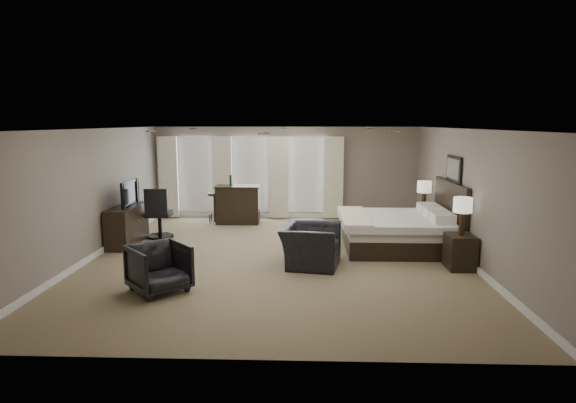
{
  "coord_description": "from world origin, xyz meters",
  "views": [
    {
      "loc": [
        0.55,
        -9.44,
        2.73
      ],
      "look_at": [
        0.2,
        0.4,
        1.1
      ],
      "focal_mm": 30.0,
      "sensor_mm": 36.0,
      "label": 1
    }
  ],
  "objects_px": {
    "tv": "(126,203)",
    "armchair_far": "(159,266)",
    "bar_stool_right": "(241,208)",
    "nightstand_far": "(423,222)",
    "desk_chair": "(159,213)",
    "bar_stool_left": "(215,207)",
    "lamp_near": "(462,216)",
    "bar_counter": "(238,204)",
    "armchair_near": "(311,238)",
    "nightstand_near": "(460,252)",
    "dresser": "(127,225)",
    "lamp_far": "(424,195)",
    "bed": "(398,215)"
  },
  "relations": [
    {
      "from": "dresser",
      "to": "tv",
      "type": "height_order",
      "value": "tv"
    },
    {
      "from": "nightstand_far",
      "to": "armchair_far",
      "type": "height_order",
      "value": "armchair_far"
    },
    {
      "from": "dresser",
      "to": "bar_stool_left",
      "type": "distance_m",
      "value": 2.92
    },
    {
      "from": "armchair_near",
      "to": "desk_chair",
      "type": "relative_size",
      "value": 0.99
    },
    {
      "from": "armchair_near",
      "to": "lamp_near",
      "type": "bearing_deg",
      "value": -82.62
    },
    {
      "from": "nightstand_far",
      "to": "bar_stool_left",
      "type": "relative_size",
      "value": 0.74
    },
    {
      "from": "tv",
      "to": "armchair_far",
      "type": "distance_m",
      "value": 3.49
    },
    {
      "from": "bar_stool_right",
      "to": "nightstand_far",
      "type": "bearing_deg",
      "value": -14.48
    },
    {
      "from": "armchair_far",
      "to": "bar_stool_left",
      "type": "distance_m",
      "value": 5.54
    },
    {
      "from": "nightstand_near",
      "to": "bar_counter",
      "type": "relative_size",
      "value": 0.54
    },
    {
      "from": "dresser",
      "to": "bar_stool_left",
      "type": "bearing_deg",
      "value": 58.81
    },
    {
      "from": "armchair_near",
      "to": "nightstand_near",
      "type": "bearing_deg",
      "value": -82.62
    },
    {
      "from": "nightstand_near",
      "to": "desk_chair",
      "type": "bearing_deg",
      "value": 160.59
    },
    {
      "from": "bed",
      "to": "bar_counter",
      "type": "distance_m",
      "value": 4.6
    },
    {
      "from": "bar_stool_left",
      "to": "lamp_far",
      "type": "bearing_deg",
      "value": -12.6
    },
    {
      "from": "bar_stool_left",
      "to": "armchair_near",
      "type": "bearing_deg",
      "value": -56.78
    },
    {
      "from": "lamp_far",
      "to": "tv",
      "type": "bearing_deg",
      "value": -169.43
    },
    {
      "from": "nightstand_near",
      "to": "lamp_far",
      "type": "bearing_deg",
      "value": 90.0
    },
    {
      "from": "tv",
      "to": "bar_stool_right",
      "type": "distance_m",
      "value": 3.4
    },
    {
      "from": "bed",
      "to": "armchair_near",
      "type": "bearing_deg",
      "value": -145.41
    },
    {
      "from": "lamp_near",
      "to": "bar_stool_right",
      "type": "relative_size",
      "value": 0.89
    },
    {
      "from": "lamp_far",
      "to": "desk_chair",
      "type": "height_order",
      "value": "lamp_far"
    },
    {
      "from": "bar_stool_left",
      "to": "desk_chair",
      "type": "bearing_deg",
      "value": -117.52
    },
    {
      "from": "dresser",
      "to": "desk_chair",
      "type": "distance_m",
      "value": 0.85
    },
    {
      "from": "tv",
      "to": "lamp_far",
      "type": "bearing_deg",
      "value": -79.43
    },
    {
      "from": "nightstand_far",
      "to": "nightstand_near",
      "type": "bearing_deg",
      "value": -90.0
    },
    {
      "from": "bar_stool_right",
      "to": "nightstand_near",
      "type": "bearing_deg",
      "value": -41.27
    },
    {
      "from": "nightstand_near",
      "to": "armchair_far",
      "type": "bearing_deg",
      "value": -164.86
    },
    {
      "from": "bar_stool_left",
      "to": "desk_chair",
      "type": "height_order",
      "value": "desk_chair"
    },
    {
      "from": "nightstand_near",
      "to": "bar_counter",
      "type": "xyz_separation_m",
      "value": [
        -4.73,
        3.96,
        0.2
      ]
    },
    {
      "from": "lamp_far",
      "to": "armchair_near",
      "type": "distance_m",
      "value": 3.96
    },
    {
      "from": "lamp_far",
      "to": "dresser",
      "type": "relative_size",
      "value": 0.47
    },
    {
      "from": "desk_chair",
      "to": "armchair_far",
      "type": "bearing_deg",
      "value": 103.81
    },
    {
      "from": "lamp_near",
      "to": "bar_counter",
      "type": "xyz_separation_m",
      "value": [
        -4.73,
        3.96,
        -0.48
      ]
    },
    {
      "from": "lamp_near",
      "to": "desk_chair",
      "type": "distance_m",
      "value": 6.77
    },
    {
      "from": "lamp_far",
      "to": "desk_chair",
      "type": "relative_size",
      "value": 0.59
    },
    {
      "from": "armchair_near",
      "to": "bar_counter",
      "type": "height_order",
      "value": "armchair_near"
    },
    {
      "from": "nightstand_far",
      "to": "bar_stool_right",
      "type": "xyz_separation_m",
      "value": [
        -4.68,
        1.21,
        0.1
      ]
    },
    {
      "from": "bed",
      "to": "lamp_far",
      "type": "height_order",
      "value": "bed"
    },
    {
      "from": "armchair_near",
      "to": "bar_stool_left",
      "type": "height_order",
      "value": "armchair_near"
    },
    {
      "from": "nightstand_far",
      "to": "desk_chair",
      "type": "xyz_separation_m",
      "value": [
        -6.38,
        -0.65,
        0.31
      ]
    },
    {
      "from": "nightstand_near",
      "to": "tv",
      "type": "bearing_deg",
      "value": 166.91
    },
    {
      "from": "bed",
      "to": "desk_chair",
      "type": "bearing_deg",
      "value": 171.74
    },
    {
      "from": "nightstand_far",
      "to": "bar_counter",
      "type": "bearing_deg",
      "value": 167.39
    },
    {
      "from": "nightstand_far",
      "to": "lamp_near",
      "type": "distance_m",
      "value": 2.98
    },
    {
      "from": "bar_stool_right",
      "to": "lamp_far",
      "type": "bearing_deg",
      "value": -14.48
    },
    {
      "from": "dresser",
      "to": "armchair_near",
      "type": "relative_size",
      "value": 1.25
    },
    {
      "from": "nightstand_near",
      "to": "bar_stool_left",
      "type": "distance_m",
      "value": 6.79
    },
    {
      "from": "lamp_near",
      "to": "desk_chair",
      "type": "relative_size",
      "value": 0.58
    },
    {
      "from": "armchair_far",
      "to": "bar_stool_right",
      "type": "distance_m",
      "value": 5.57
    }
  ]
}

